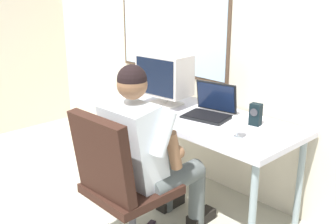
# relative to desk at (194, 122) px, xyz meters

# --- Properties ---
(wall_rear) EXTENTS (4.94, 0.08, 2.67)m
(wall_rear) POSITION_rel_desk_xyz_m (-0.21, 0.41, 0.66)
(wall_rear) COLOR beige
(wall_rear) RESTS_ON ground
(desk) EXTENTS (1.70, 0.70, 0.75)m
(desk) POSITION_rel_desk_xyz_m (0.00, 0.00, 0.00)
(desk) COLOR gray
(desk) RESTS_ON ground
(office_chair) EXTENTS (0.56, 0.59, 1.00)m
(office_chair) POSITION_rel_desk_xyz_m (0.14, -0.85, -0.13)
(office_chair) COLOR black
(office_chair) RESTS_ON ground
(person_seated) EXTENTS (0.55, 0.80, 1.26)m
(person_seated) POSITION_rel_desk_xyz_m (0.13, -0.58, -0.03)
(person_seated) COLOR #4E5555
(person_seated) RESTS_ON ground
(crt_monitor) EXTENTS (0.45, 0.31, 0.43)m
(crt_monitor) POSITION_rel_desk_xyz_m (-0.34, 0.01, 0.32)
(crt_monitor) COLOR beige
(crt_monitor) RESTS_ON desk
(laptop) EXTENTS (0.39, 0.35, 0.25)m
(laptop) POSITION_rel_desk_xyz_m (0.11, 0.07, 0.13)
(laptop) COLOR black
(laptop) RESTS_ON desk
(wine_glass) EXTENTS (0.08, 0.08, 0.15)m
(wine_glass) POSITION_rel_desk_xyz_m (0.53, -0.16, 0.16)
(wine_glass) COLOR silver
(wine_glass) RESTS_ON desk
(desk_speaker) EXTENTS (0.09, 0.08, 0.16)m
(desk_speaker) POSITION_rel_desk_xyz_m (0.47, 0.14, 0.15)
(desk_speaker) COLOR black
(desk_speaker) RESTS_ON desk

